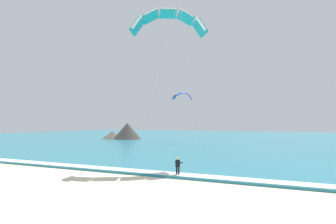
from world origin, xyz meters
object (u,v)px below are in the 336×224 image
object	(u,v)px
kite_primary	(168,20)
kite_distant	(183,95)
surfboard	(178,177)
kitesurfer	(178,166)

from	to	relation	value
kite_primary	kite_distant	distance (m)	33.05
surfboard	kitesurfer	distance (m)	0.91
kitesurfer	kite_distant	size ratio (longest dim) A/B	0.44
kitesurfer	kite_primary	bearing A→B (deg)	121.78
kite_primary	kite_distant	size ratio (longest dim) A/B	4.24
kitesurfer	surfboard	bearing A→B (deg)	-92.77
surfboard	kite_distant	distance (m)	42.63
surfboard	kite_distant	bearing A→B (deg)	113.61
surfboard	kite_distant	size ratio (longest dim) A/B	0.37
surfboard	kite_distant	xyz separation A→B (m)	(-16.58, 37.93, 10.21)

